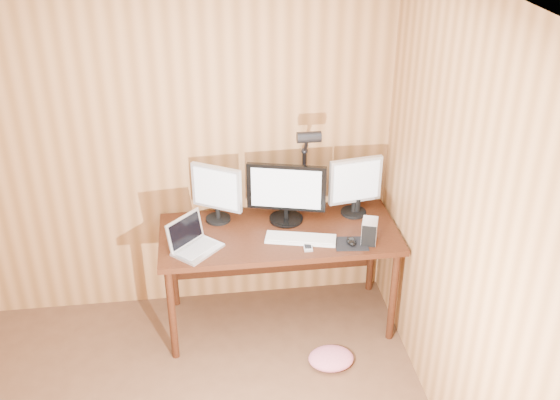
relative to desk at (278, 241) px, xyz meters
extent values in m
plane|color=silver|center=(-0.93, -1.70, 1.87)|extent=(4.00, 4.00, 0.00)
plane|color=#AC703E|center=(-0.93, 0.30, 0.62)|extent=(4.00, 0.00, 4.00)
plane|color=#AC703E|center=(0.82, -1.70, 0.62)|extent=(0.00, 4.00, 4.00)
cube|color=#37180B|center=(0.00, -0.07, 0.10)|extent=(1.60, 0.70, 0.04)
cube|color=#37180B|center=(0.00, 0.25, -0.17)|extent=(1.48, 0.02, 0.51)
cylinder|color=#37180B|center=(-0.74, -0.36, -0.27)|extent=(0.05, 0.05, 0.71)
cylinder|color=#37180B|center=(-0.74, 0.22, -0.27)|extent=(0.05, 0.05, 0.71)
cylinder|color=#37180B|center=(0.74, -0.36, -0.27)|extent=(0.05, 0.05, 0.71)
cylinder|color=#37180B|center=(0.74, 0.22, -0.27)|extent=(0.05, 0.05, 0.71)
cylinder|color=black|center=(0.07, 0.08, 0.13)|extent=(0.23, 0.23, 0.02)
cylinder|color=black|center=(0.07, 0.08, 0.18)|extent=(0.04, 0.04, 0.07)
cube|color=black|center=(0.07, 0.08, 0.38)|extent=(0.53, 0.17, 0.33)
cube|color=silver|center=(0.06, 0.06, 0.38)|extent=(0.46, 0.13, 0.29)
cylinder|color=black|center=(-0.40, 0.14, 0.13)|extent=(0.17, 0.17, 0.02)
cylinder|color=black|center=(-0.40, 0.14, 0.18)|extent=(0.03, 0.03, 0.08)
cube|color=silver|center=(-0.40, 0.14, 0.38)|extent=(0.33, 0.21, 0.31)
cube|color=silver|center=(-0.41, 0.12, 0.38)|extent=(0.28, 0.16, 0.27)
cylinder|color=black|center=(0.55, 0.10, 0.13)|extent=(0.18, 0.18, 0.02)
cylinder|color=black|center=(0.55, 0.10, 0.18)|extent=(0.04, 0.04, 0.08)
cube|color=silver|center=(0.55, 0.10, 0.38)|extent=(0.38, 0.10, 0.33)
cube|color=silver|center=(0.56, 0.08, 0.38)|extent=(0.33, 0.06, 0.28)
cube|color=silver|center=(-0.55, -0.24, 0.13)|extent=(0.36, 0.36, 0.02)
cube|color=silver|center=(-0.62, -0.17, 0.24)|extent=(0.24, 0.25, 0.20)
cube|color=black|center=(-0.62, -0.17, 0.24)|extent=(0.20, 0.21, 0.16)
cube|color=#B2B2B7|center=(-0.55, -0.24, 0.14)|extent=(0.27, 0.27, 0.00)
cube|color=white|center=(0.13, -0.20, 0.13)|extent=(0.48, 0.25, 0.02)
cube|color=white|center=(0.13, -0.20, 0.14)|extent=(0.44, 0.21, 0.00)
cube|color=black|center=(0.45, -0.29, 0.12)|extent=(0.23, 0.19, 0.00)
ellipsoid|color=black|center=(0.45, -0.29, 0.14)|extent=(0.08, 0.12, 0.04)
cube|color=silver|center=(0.57, -0.26, 0.20)|extent=(0.13, 0.16, 0.15)
cube|color=black|center=(0.55, -0.33, 0.20)|extent=(0.09, 0.04, 0.15)
cube|color=silver|center=(0.16, -0.29, 0.13)|extent=(0.06, 0.11, 0.01)
cube|color=black|center=(0.16, -0.29, 0.14)|extent=(0.05, 0.07, 0.00)
cylinder|color=black|center=(0.58, 0.11, 0.18)|extent=(0.05, 0.05, 0.11)
cube|color=black|center=(0.22, 0.24, 0.11)|extent=(0.05, 0.06, 0.06)
cylinder|color=black|center=(0.22, 0.24, 0.34)|extent=(0.03, 0.03, 0.44)
sphere|color=black|center=(0.22, 0.24, 0.57)|extent=(0.05, 0.05, 0.05)
cylinder|color=black|center=(0.22, 0.17, 0.65)|extent=(0.02, 0.16, 0.18)
cylinder|color=black|center=(0.22, 0.08, 0.74)|extent=(0.16, 0.07, 0.07)
camera|label=1|loc=(-0.48, -3.80, 2.41)|focal=42.00mm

